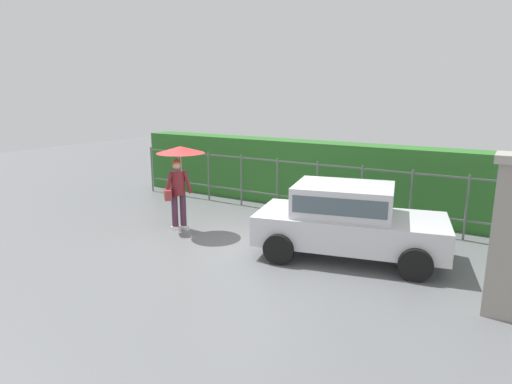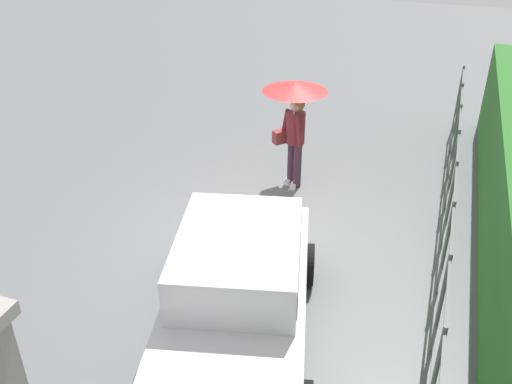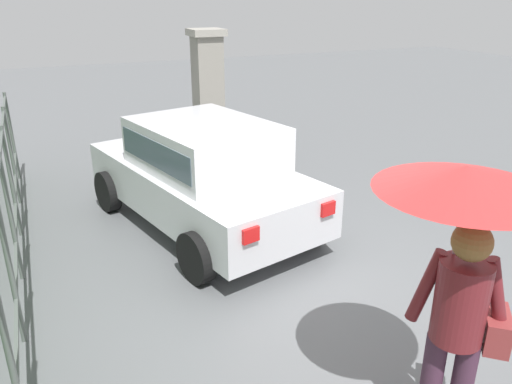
# 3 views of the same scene
# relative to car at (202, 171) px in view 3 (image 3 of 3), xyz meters

# --- Properties ---
(ground_plane) EXTENTS (40.00, 40.00, 0.00)m
(ground_plane) POSITION_rel_car_xyz_m (-1.98, -0.56, -0.80)
(ground_plane) COLOR slate
(car) EXTENTS (3.98, 2.53, 1.48)m
(car) POSITION_rel_car_xyz_m (0.00, 0.00, 0.00)
(car) COLOR silver
(car) RESTS_ON ground
(pedestrian) EXTENTS (1.14, 1.14, 2.04)m
(pedestrian) POSITION_rel_car_xyz_m (-4.03, -0.43, 0.74)
(pedestrian) COLOR #47283D
(pedestrian) RESTS_ON ground
(gate_pillar) EXTENTS (0.60, 0.60, 2.42)m
(gate_pillar) POSITION_rel_car_xyz_m (2.82, -1.07, 0.44)
(gate_pillar) COLOR gray
(gate_pillar) RESTS_ON ground
(fence_section) EXTENTS (10.90, 0.05, 1.50)m
(fence_section) POSITION_rel_car_xyz_m (-2.30, 2.34, 0.02)
(fence_section) COLOR #59605B
(fence_section) RESTS_ON ground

